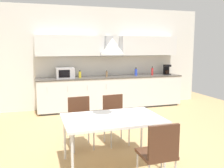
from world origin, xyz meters
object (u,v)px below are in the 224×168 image
at_px(bottle_red, 152,71).
at_px(dining_table, 112,120).
at_px(pendant_lamp, 112,46).
at_px(bottle_yellow, 80,75).
at_px(bottle_brown, 107,74).
at_px(chair_near_right, 159,150).
at_px(chair_far_left, 80,117).
at_px(bottle_blue, 136,72).
at_px(chair_far_right, 115,114).
at_px(coffee_maker, 167,70).
at_px(microwave, 65,73).

distance_m(bottle_red, dining_table, 4.07).
bearing_deg(pendant_lamp, bottle_yellow, 87.79).
height_order(bottle_red, bottle_yellow, bottle_red).
bearing_deg(pendant_lamp, bottle_brown, 75.19).
relative_size(dining_table, chair_near_right, 1.62).
distance_m(dining_table, chair_near_right, 0.91).
relative_size(chair_far_left, pendant_lamp, 2.72).
xyz_separation_m(bottle_brown, bottle_yellow, (-0.75, 0.03, 0.01)).
height_order(chair_far_left, pendant_lamp, pendant_lamp).
bearing_deg(chair_far_left, bottle_blue, 50.53).
bearing_deg(bottle_red, chair_far_right, -128.38).
distance_m(bottle_blue, bottle_brown, 0.93).
relative_size(bottle_brown, chair_far_right, 0.21).
relative_size(bottle_yellow, chair_near_right, 0.23).
height_order(coffee_maker, dining_table, coffee_maker).
bearing_deg(dining_table, chair_far_left, 110.96).
height_order(coffee_maker, bottle_brown, coffee_maker).
relative_size(chair_near_right, chair_far_right, 1.00).
bearing_deg(bottle_brown, chair_far_left, -115.76).
bearing_deg(bottle_brown, coffee_maker, 1.57).
bearing_deg(bottle_brown, bottle_yellow, 177.47).
distance_m(chair_near_right, pendant_lamp, 1.51).
bearing_deg(coffee_maker, chair_far_right, -134.34).
xyz_separation_m(bottle_yellow, dining_table, (-0.13, -3.37, -0.31)).
height_order(coffee_maker, chair_far_right, coffee_maker).
height_order(dining_table, chair_near_right, chair_near_right).
bearing_deg(bottle_blue, microwave, -178.33).
bearing_deg(chair_near_right, microwave, 97.93).
distance_m(coffee_maker, dining_table, 4.41).
height_order(dining_table, chair_far_left, chair_far_left).
distance_m(dining_table, pendant_lamp, 1.07).
distance_m(bottle_brown, bottle_red, 1.42).
distance_m(bottle_red, bottle_yellow, 2.17).
bearing_deg(dining_table, bottle_red, 55.54).
bearing_deg(chair_far_left, dining_table, -69.04).
relative_size(microwave, bottle_brown, 2.60).
height_order(bottle_brown, pendant_lamp, pendant_lamp).
height_order(chair_near_right, pendant_lamp, pendant_lamp).
distance_m(bottle_brown, pendant_lamp, 3.53).
bearing_deg(chair_far_right, bottle_yellow, 94.10).
bearing_deg(bottle_blue, coffee_maker, -1.96).
height_order(bottle_brown, bottle_red, bottle_red).
bearing_deg(bottle_brown, chair_far_right, -102.88).
xyz_separation_m(bottle_yellow, pendant_lamp, (-0.13, -3.37, 0.75)).
relative_size(microwave, pendant_lamp, 1.50).
xyz_separation_m(microwave, bottle_brown, (1.15, -0.03, -0.06)).
distance_m(bottle_blue, chair_far_left, 3.38).
bearing_deg(bottle_brown, bottle_red, 0.48).
height_order(bottle_red, chair_far_right, bottle_red).
bearing_deg(chair_far_right, bottle_blue, 59.97).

